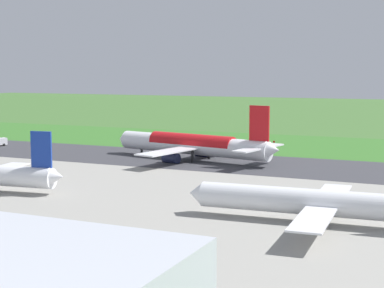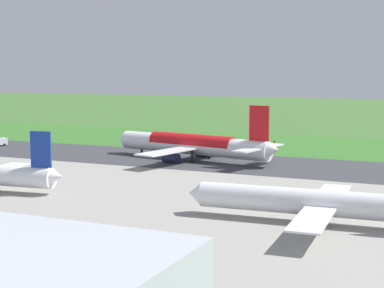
{
  "view_description": "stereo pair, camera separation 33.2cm",
  "coord_description": "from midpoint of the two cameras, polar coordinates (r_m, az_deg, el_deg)",
  "views": [
    {
      "loc": [
        -75.83,
        151.27,
        24.47
      ],
      "look_at": [
        -7.74,
        0.0,
        4.5
      ],
      "focal_mm": 56.68,
      "sensor_mm": 36.0,
      "label": 1
    },
    {
      "loc": [
        -76.13,
        151.14,
        24.47
      ],
      "look_at": [
        -7.74,
        0.0,
        4.5
      ],
      "focal_mm": 56.68,
      "sensor_mm": 36.0,
      "label": 2
    }
  ],
  "objects": [
    {
      "name": "traffic_cone_orange",
      "position": [
        196.02,
        5.58,
        -0.26
      ],
      "size": [
        0.4,
        0.4,
        0.55
      ],
      "primitive_type": "cone",
      "color": "orange",
      "rests_on": "ground"
    },
    {
      "name": "apron_concrete",
      "position": [
        128.31,
        -12.66,
        -4.29
      ],
      "size": [
        440.0,
        110.0,
        0.05
      ],
      "primitive_type": "cube",
      "color": "gray",
      "rests_on": "ground"
    },
    {
      "name": "airliner_main",
      "position": [
        166.89,
        0.05,
        -0.06
      ],
      "size": [
        53.8,
        44.31,
        15.88
      ],
      "color": "white",
      "rests_on": "ground"
    },
    {
      "name": "no_stopping_sign",
      "position": [
        194.02,
        7.67,
        -0.0
      ],
      "size": [
        0.6,
        0.1,
        2.49
      ],
      "color": "slate",
      "rests_on": "ground"
    },
    {
      "name": "ground_plane",
      "position": [
        170.98,
        -2.42,
        -1.37
      ],
      "size": [
        800.0,
        800.0,
        0.0
      ],
      "primitive_type": "plane",
      "color": "#3D662D"
    },
    {
      "name": "grass_verge_foreground",
      "position": [
        203.23,
        2.1,
        -0.05
      ],
      "size": [
        600.0,
        80.0,
        0.04
      ],
      "primitive_type": "cube",
      "color": "#346B27",
      "rests_on": "ground"
    },
    {
      "name": "runway_asphalt",
      "position": [
        170.98,
        -2.42,
        -1.36
      ],
      "size": [
        600.0,
        33.87,
        0.06
      ],
      "primitive_type": "cube",
      "color": "#38383D",
      "rests_on": "ground"
    },
    {
      "name": "airliner_parked_near",
      "position": [
        99.87,
        11.87,
        -5.37
      ],
      "size": [
        44.61,
        36.49,
        13.02
      ],
      "color": "white",
      "rests_on": "ground"
    }
  ]
}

